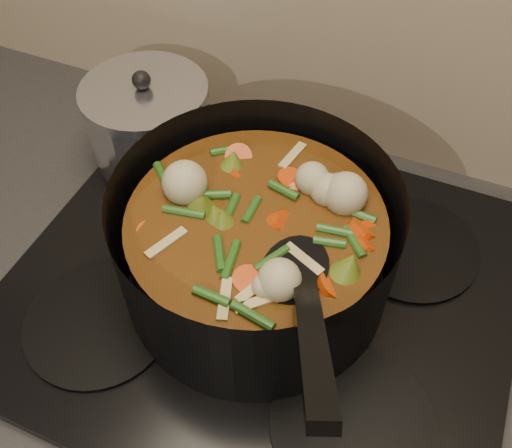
% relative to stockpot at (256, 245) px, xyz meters
% --- Properties ---
extents(counter, '(2.64, 0.64, 0.91)m').
position_rel_stockpot_xyz_m(counter, '(0.01, 0.00, -0.55)').
color(counter, brown).
rests_on(counter, ground).
extents(stovetop, '(0.62, 0.54, 0.03)m').
position_rel_stockpot_xyz_m(stovetop, '(0.01, 0.00, -0.08)').
color(stovetop, black).
rests_on(stovetop, counter).
extents(stockpot, '(0.38, 0.43, 0.24)m').
position_rel_stockpot_xyz_m(stockpot, '(0.00, 0.00, 0.00)').
color(stockpot, black).
rests_on(stockpot, stovetop).
extents(saucepan, '(0.18, 0.18, 0.15)m').
position_rel_stockpot_xyz_m(saucepan, '(-0.24, 0.16, -0.01)').
color(saucepan, silver).
rests_on(saucepan, stovetop).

